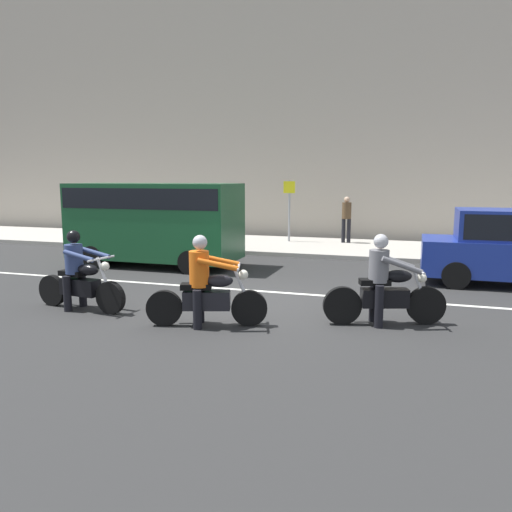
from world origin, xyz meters
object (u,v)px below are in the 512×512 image
object	(u,v)px
parked_hatchback_cobalt_blue	(512,247)
parked_van_forest_green	(154,218)
motorcycle_with_rider_orange_stripe	(206,289)
motorcycle_with_rider_denim_blue	(79,277)
street_sign_post	(289,204)
pedestrian_bystander	(347,216)
motorcycle_with_rider_gray	(384,288)

from	to	relation	value
parked_hatchback_cobalt_blue	parked_van_forest_green	size ratio (longest dim) A/B	0.83
motorcycle_with_rider_orange_stripe	parked_van_forest_green	xyz separation A→B (m)	(-3.76, 5.05, 0.73)
motorcycle_with_rider_denim_blue	street_sign_post	bearing A→B (deg)	81.21
motorcycle_with_rider_orange_stripe	parked_hatchback_cobalt_blue	distance (m)	7.61
pedestrian_bystander	street_sign_post	bearing A→B (deg)	-173.40
parked_hatchback_cobalt_blue	pedestrian_bystander	world-z (taller)	pedestrian_bystander
motorcycle_with_rider_denim_blue	pedestrian_bystander	distance (m)	11.27
motorcycle_with_rider_denim_blue	pedestrian_bystander	bearing A→B (deg)	70.67
motorcycle_with_rider_orange_stripe	parked_van_forest_green	world-z (taller)	parked_van_forest_green
motorcycle_with_rider_gray	motorcycle_with_rider_denim_blue	bearing A→B (deg)	-172.34
parked_van_forest_green	motorcycle_with_rider_denim_blue	bearing A→B (deg)	-78.21
motorcycle_with_rider_orange_stripe	motorcycle_with_rider_denim_blue	xyz separation A→B (m)	(-2.76, 0.26, -0.01)
motorcycle_with_rider_denim_blue	parked_van_forest_green	xyz separation A→B (m)	(-1.00, 4.79, 0.74)
motorcycle_with_rider_denim_blue	parked_van_forest_green	size ratio (longest dim) A/B	0.43
motorcycle_with_rider_denim_blue	parked_hatchback_cobalt_blue	bearing A→B (deg)	30.52
parked_van_forest_green	street_sign_post	size ratio (longest dim) A/B	2.12
motorcycle_with_rider_gray	motorcycle_with_rider_orange_stripe	bearing A→B (deg)	-160.76
motorcycle_with_rider_orange_stripe	motorcycle_with_rider_gray	xyz separation A→B (m)	(2.92, 1.02, 0.00)
motorcycle_with_rider_gray	parked_hatchback_cobalt_blue	size ratio (longest dim) A/B	0.51
motorcycle_with_rider_orange_stripe	parked_hatchback_cobalt_blue	bearing A→B (deg)	42.81
parked_van_forest_green	parked_hatchback_cobalt_blue	bearing A→B (deg)	0.75
parked_hatchback_cobalt_blue	motorcycle_with_rider_denim_blue	bearing A→B (deg)	-149.48
parked_hatchback_cobalt_blue	parked_van_forest_green	world-z (taller)	parked_van_forest_green
parked_van_forest_green	motorcycle_with_rider_orange_stripe	bearing A→B (deg)	-53.34
motorcycle_with_rider_orange_stripe	street_sign_post	size ratio (longest dim) A/B	0.89
motorcycle_with_rider_denim_blue	motorcycle_with_rider_orange_stripe	bearing A→B (deg)	-5.29
motorcycle_with_rider_gray	motorcycle_with_rider_denim_blue	xyz separation A→B (m)	(-5.67, -0.76, -0.01)
parked_hatchback_cobalt_blue	street_sign_post	size ratio (longest dim) A/B	1.75
motorcycle_with_rider_gray	street_sign_post	size ratio (longest dim) A/B	0.90
street_sign_post	pedestrian_bystander	size ratio (longest dim) A/B	1.35
street_sign_post	pedestrian_bystander	bearing A→B (deg)	6.60
motorcycle_with_rider_denim_blue	parked_van_forest_green	distance (m)	4.95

